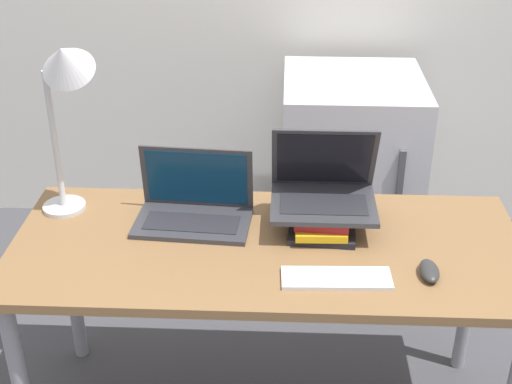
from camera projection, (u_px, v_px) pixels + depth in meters
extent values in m
cube|color=brown|center=(267.00, 248.00, 2.19)|extent=(1.57, 0.67, 0.03)
cylinder|color=gray|center=(72.00, 282.00, 2.63)|extent=(0.05, 0.05, 0.67)
cylinder|color=gray|center=(470.00, 293.00, 2.57)|extent=(0.05, 0.05, 0.67)
cube|color=#333338|center=(193.00, 223.00, 2.27)|extent=(0.38, 0.24, 0.02)
cube|color=#232328|center=(192.00, 223.00, 2.26)|extent=(0.31, 0.13, 0.00)
cube|color=#333338|center=(197.00, 177.00, 2.30)|extent=(0.37, 0.05, 0.22)
cube|color=#0A2D4C|center=(197.00, 178.00, 2.30)|extent=(0.33, 0.04, 0.19)
cube|color=black|center=(322.00, 223.00, 2.27)|extent=(0.22, 0.28, 0.02)
cube|color=gold|center=(319.00, 218.00, 2.25)|extent=(0.16, 0.27, 0.02)
cube|color=maroon|center=(323.00, 209.00, 2.25)|extent=(0.18, 0.26, 0.03)
cube|color=#333338|center=(323.00, 204.00, 2.23)|extent=(0.33, 0.26, 0.02)
cube|color=#232328|center=(324.00, 204.00, 2.21)|extent=(0.27, 0.13, 0.00)
cube|color=#333338|center=(324.00, 158.00, 2.23)|extent=(0.33, 0.11, 0.24)
cube|color=black|center=(324.00, 159.00, 2.23)|extent=(0.30, 0.10, 0.21)
cube|color=silver|center=(336.00, 278.00, 2.01)|extent=(0.31, 0.11, 0.01)
cube|color=silver|center=(337.00, 276.00, 2.01)|extent=(0.29, 0.09, 0.00)
ellipsoid|color=#2D2D2D|center=(429.00, 271.00, 2.02)|extent=(0.06, 0.11, 0.03)
cylinder|color=silver|center=(64.00, 207.00, 2.37)|extent=(0.14, 0.14, 0.01)
cylinder|color=silver|center=(55.00, 141.00, 2.25)|extent=(0.02, 0.02, 0.46)
cone|color=silver|center=(65.00, 59.00, 2.08)|extent=(0.16, 0.19, 0.17)
cube|color=silver|center=(348.00, 174.00, 3.16)|extent=(0.59, 0.60, 0.88)
cube|color=#4C4C51|center=(398.00, 200.00, 2.86)|extent=(0.02, 0.02, 0.44)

